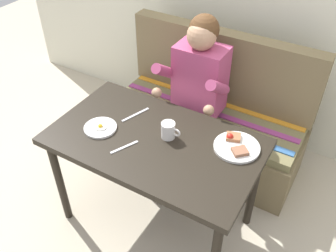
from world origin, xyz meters
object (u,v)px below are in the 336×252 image
object	(u,v)px
fork	(124,147)
couch	(208,121)
table	(155,150)
plate_breakfast	(237,146)
person	(195,86)
plate_eggs	(100,127)
knife	(136,115)
coffee_mug	(169,130)

from	to	relation	value
fork	couch	bearing A→B (deg)	108.51
table	plate_breakfast	distance (m)	0.47
couch	person	bearing A→B (deg)	-104.13
couch	plate_breakfast	bearing A→B (deg)	-54.56
table	plate_eggs	bearing A→B (deg)	-165.72
person	fork	size ratio (longest dim) A/B	7.13
fork	table	bearing A→B (deg)	78.47
couch	knife	distance (m)	0.78
couch	plate_eggs	world-z (taller)	couch
coffee_mug	fork	bearing A→B (deg)	-129.64
person	coffee_mug	world-z (taller)	person
person	table	bearing A→B (deg)	-85.73
couch	plate_eggs	size ratio (longest dim) A/B	7.52
table	coffee_mug	distance (m)	0.16
plate_eggs	knife	bearing A→B (deg)	64.22
table	plate_breakfast	bearing A→B (deg)	21.25
table	fork	world-z (taller)	fork
couch	plate_breakfast	distance (m)	0.84
table	knife	xyz separation A→B (m)	(-0.22, 0.13, 0.08)
couch	plate_breakfast	size ratio (longest dim) A/B	5.67
coffee_mug	person	bearing A→B (deg)	100.88
table	coffee_mug	size ratio (longest dim) A/B	10.17
coffee_mug	fork	distance (m)	0.26
plate_breakfast	fork	xyz separation A→B (m)	(-0.53, -0.31, -0.01)
coffee_mug	fork	xyz separation A→B (m)	(-0.16, -0.20, -0.05)
coffee_mug	couch	bearing A→B (deg)	94.72
couch	coffee_mug	world-z (taller)	couch
fork	knife	bearing A→B (deg)	137.57
plate_breakfast	fork	bearing A→B (deg)	-149.93
person	knife	bearing A→B (deg)	-110.81
plate_eggs	person	bearing A→B (deg)	67.58
fork	coffee_mug	bearing A→B (deg)	75.56
person	plate_breakfast	bearing A→B (deg)	-42.04
table	couch	xyz separation A→B (m)	(0.00, 0.76, -0.32)
plate_eggs	coffee_mug	xyz separation A→B (m)	(0.38, 0.14, 0.04)
plate_breakfast	coffee_mug	distance (m)	0.39
table	knife	bearing A→B (deg)	149.26
knife	person	bearing A→B (deg)	88.20
couch	person	distance (m)	0.45
knife	plate_eggs	bearing A→B (deg)	-96.76
fork	knife	distance (m)	0.29
person	knife	world-z (taller)	person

